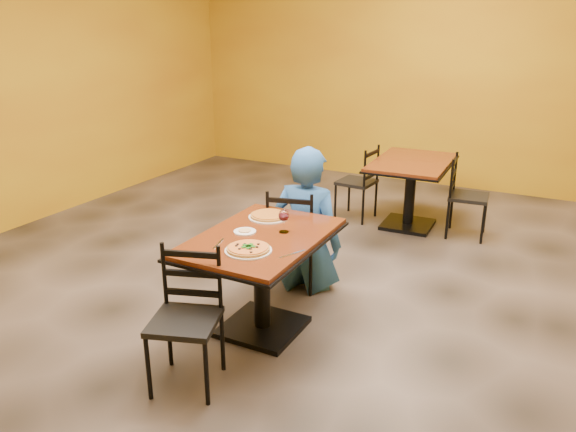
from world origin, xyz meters
The scene contains 18 objects.
floor centered at (0.00, 0.00, 0.00)m, with size 7.00×8.00×0.01m, color black.
wall_back centered at (0.00, 4.00, 1.50)m, with size 7.00×0.01×3.00m, color gold.
table_main centered at (0.00, -0.50, 0.56)m, with size 0.83×1.23×0.75m.
table_second centered at (0.34, 2.15, 0.55)m, with size 0.84×1.21×0.75m.
chair_main_near centered at (-0.09, -1.28, 0.44)m, with size 0.40×0.40×0.88m, color black, non-canonical shape.
chair_main_far centered at (-0.13, 0.28, 0.44)m, with size 0.40×0.40×0.88m, color black, non-canonical shape.
chair_second_left centered at (-0.28, 2.15, 0.42)m, with size 0.38×0.38×0.85m, color black, non-canonical shape.
chair_second_right centered at (0.96, 2.15, 0.43)m, with size 0.39×0.39×0.86m, color black, non-canonical shape.
diner centered at (-0.04, 0.33, 0.61)m, with size 0.61×0.40×1.22m, color navy.
plate_main centered at (0.07, -0.78, 0.76)m, with size 0.31×0.31×0.01m, color white.
pizza_main centered at (0.07, -0.78, 0.77)m, with size 0.28×0.28×0.02m, color maroon.
plate_far centered at (-0.13, -0.15, 0.76)m, with size 0.31×0.31×0.01m, color white.
pizza_far centered at (-0.13, -0.15, 0.77)m, with size 0.28×0.28×0.02m, color gold.
side_plate centered at (-0.13, -0.50, 0.76)m, with size 0.16×0.16×0.01m, color white.
dip centered at (-0.13, -0.50, 0.76)m, with size 0.09×0.09×0.01m, color tan.
wine_glass centered at (0.11, -0.37, 0.84)m, with size 0.08×0.08×0.18m, color white, non-canonical shape.
fork centered at (-0.18, -0.77, 0.75)m, with size 0.01×0.19×0.00m, color silver.
knife centered at (0.35, -0.70, 0.75)m, with size 0.01×0.21×0.00m, color silver.
Camera 1 is at (1.85, -3.65, 2.18)m, focal length 34.91 mm.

